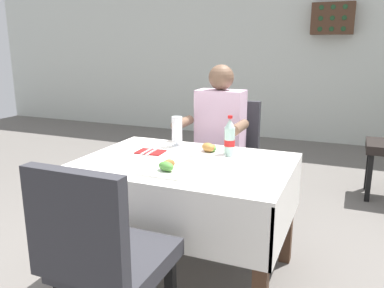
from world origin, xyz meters
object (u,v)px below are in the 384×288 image
(chair_near_camera_side, at_px, (104,256))
(seated_diner_far, at_px, (218,138))
(plate_far_diner, at_px, (209,150))
(wall_bottle_rack, at_px, (333,19))
(plate_near_camera, at_px, (167,169))
(main_dining_table, at_px, (186,187))
(chair_far_diner_seat, at_px, (228,155))
(napkin_cutlery_set, at_px, (150,152))
(beer_glass_left, at_px, (177,130))
(cola_bottle_primary, at_px, (230,138))

(chair_near_camera_side, bearing_deg, seated_diner_far, 91.76)
(plate_far_diner, bearing_deg, seated_diner_far, 102.87)
(wall_bottle_rack, bearing_deg, seated_diner_far, -100.11)
(chair_near_camera_side, height_order, plate_near_camera, chair_near_camera_side)
(main_dining_table, distance_m, chair_far_diner_seat, 0.83)
(chair_near_camera_side, xyz_separation_m, plate_near_camera, (-0.01, 0.60, 0.20))
(chair_far_diner_seat, xyz_separation_m, chair_near_camera_side, (-0.00, -1.66, 0.00))
(napkin_cutlery_set, bearing_deg, plate_near_camera, -49.36)
(beer_glass_left, distance_m, wall_bottle_rack, 3.73)
(chair_far_diner_seat, distance_m, beer_glass_left, 0.63)
(seated_diner_far, relative_size, plate_near_camera, 5.27)
(chair_far_diner_seat, relative_size, seated_diner_far, 0.77)
(wall_bottle_rack, bearing_deg, plate_far_diner, -96.94)
(plate_far_diner, height_order, cola_bottle_primary, cola_bottle_primary)
(main_dining_table, bearing_deg, chair_far_diner_seat, 90.00)
(napkin_cutlery_set, xyz_separation_m, wall_bottle_rack, (0.79, 3.77, 1.02))
(chair_near_camera_side, height_order, seated_diner_far, seated_diner_far)
(chair_far_diner_seat, bearing_deg, seated_diner_far, -113.71)
(main_dining_table, distance_m, plate_near_camera, 0.29)
(chair_near_camera_side, distance_m, napkin_cutlery_set, 0.98)
(beer_glass_left, distance_m, cola_bottle_primary, 0.41)
(napkin_cutlery_set, bearing_deg, seated_diner_far, 69.76)
(chair_near_camera_side, bearing_deg, chair_far_diner_seat, 90.00)
(plate_near_camera, xyz_separation_m, cola_bottle_primary, (0.21, 0.44, 0.09))
(chair_far_diner_seat, xyz_separation_m, cola_bottle_primary, (0.20, -0.62, 0.29))
(plate_near_camera, distance_m, cola_bottle_primary, 0.50)
(chair_near_camera_side, distance_m, beer_glass_left, 1.19)
(chair_near_camera_side, xyz_separation_m, seated_diner_far, (-0.05, 1.56, 0.16))
(chair_far_diner_seat, xyz_separation_m, plate_far_diner, (0.07, -0.62, 0.20))
(chair_far_diner_seat, bearing_deg, beer_glass_left, -110.68)
(plate_near_camera, relative_size, beer_glass_left, 1.19)
(plate_far_diner, bearing_deg, plate_near_camera, -100.06)
(seated_diner_far, bearing_deg, beer_glass_left, -109.86)
(napkin_cutlery_set, bearing_deg, chair_far_diner_seat, 69.24)
(main_dining_table, height_order, plate_far_diner, plate_far_diner)
(seated_diner_far, bearing_deg, napkin_cutlery_set, -110.24)
(chair_near_camera_side, bearing_deg, plate_far_diner, 86.29)
(main_dining_table, relative_size, chair_far_diner_seat, 1.27)
(chair_far_diner_seat, relative_size, cola_bottle_primary, 3.87)
(chair_far_diner_seat, relative_size, beer_glass_left, 4.82)
(seated_diner_far, height_order, wall_bottle_rack, wall_bottle_rack)
(plate_near_camera, relative_size, napkin_cutlery_set, 1.24)
(main_dining_table, xyz_separation_m, wall_bottle_rack, (0.51, 3.85, 1.19))
(plate_far_diner, distance_m, napkin_cutlery_set, 0.37)
(cola_bottle_primary, bearing_deg, napkin_cutlery_set, -165.38)
(seated_diner_far, height_order, napkin_cutlery_set, seated_diner_far)
(chair_near_camera_side, bearing_deg, plate_near_camera, 91.01)
(plate_far_diner, relative_size, beer_glass_left, 1.27)
(main_dining_table, relative_size, plate_far_diner, 4.81)
(main_dining_table, distance_m, napkin_cutlery_set, 0.34)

